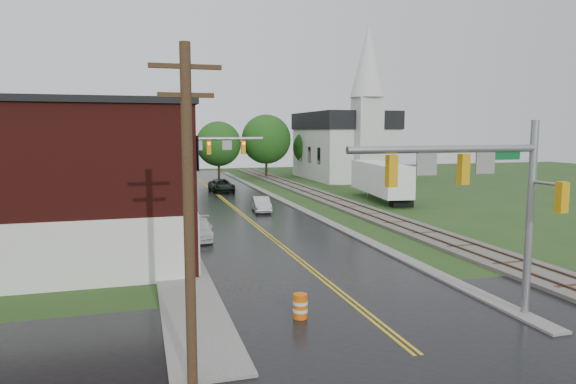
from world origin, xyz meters
name	(u,v)px	position (x,y,z in m)	size (l,w,h in m)	color
ground	(419,356)	(0.00, 0.00, 0.00)	(160.00, 160.00, 0.00)	#26441A
main_road	(237,210)	(0.00, 30.00, 0.00)	(10.00, 90.00, 0.02)	black
cross_road	(388,332)	(0.00, 2.00, 0.00)	(60.00, 9.00, 0.02)	black
curb_right	(282,200)	(5.40, 35.00, 0.00)	(0.80, 70.00, 0.12)	gray
sidewalk_left	(166,224)	(-6.20, 25.00, 0.00)	(2.40, 50.00, 0.12)	gray
brick_building	(47,184)	(-12.48, 15.00, 4.15)	(14.30, 10.30, 8.30)	#47130F
yellow_house	(96,181)	(-11.00, 26.00, 3.20)	(8.00, 7.00, 6.40)	tan
darkred_building	(116,183)	(-10.00, 35.00, 2.20)	(7.00, 6.00, 4.40)	#3F0F0C
church	(346,138)	(20.00, 53.74, 5.83)	(10.40, 18.40, 20.00)	silver
railroad	(326,198)	(10.00, 35.00, 0.11)	(3.20, 80.00, 0.30)	#59544C
traffic_signal_near	(481,184)	(3.47, 2.00, 4.97)	(7.34, 0.30, 7.20)	gray
traffic_signal_far	(199,155)	(-3.47, 27.00, 4.97)	(7.34, 0.43, 7.20)	gray
utility_pole_a	(189,213)	(-6.80, 0.00, 4.72)	(1.80, 0.28, 9.00)	#382616
utility_pole_b	(157,162)	(-6.80, 22.00, 4.72)	(1.80, 0.28, 9.00)	#382616
utility_pole_c	(150,150)	(-6.80, 44.00, 4.72)	(1.80, 0.28, 9.00)	#382616
tree_left_b	(8,145)	(-17.85, 31.90, 5.72)	(7.60, 7.60, 9.69)	black
tree_left_c	(75,155)	(-13.85, 39.90, 4.51)	(6.00, 6.00, 7.65)	black
tree_left_e	(130,149)	(-8.85, 45.90, 4.81)	(6.40, 6.40, 8.16)	black
suv_dark	(222,186)	(0.80, 43.54, 0.71)	(2.36, 5.12, 1.42)	black
sedan_silver	(261,205)	(1.81, 28.53, 0.63)	(1.33, 3.82, 1.26)	silver
pickup_white	(199,229)	(-4.50, 18.97, 0.62)	(1.74, 4.28, 1.24)	silver
semi_trailer	(380,178)	(14.60, 32.10, 2.21)	(4.01, 11.83, 3.70)	black
construction_barrel	(300,306)	(-2.51, 4.00, 0.46)	(0.52, 0.52, 0.92)	#DC5F09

